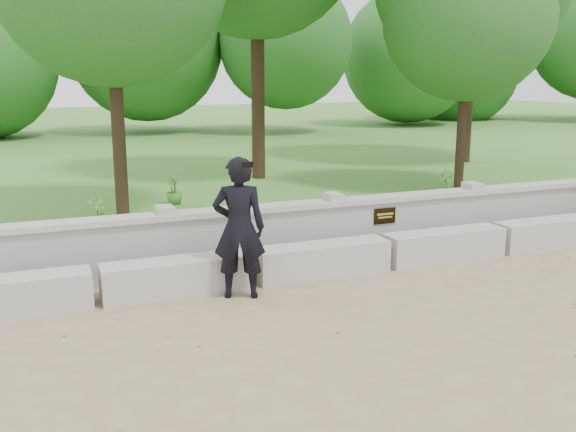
% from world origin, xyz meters
% --- Properties ---
extents(ground, '(80.00, 80.00, 0.00)m').
position_xyz_m(ground, '(0.00, 0.00, 0.00)').
color(ground, '#9E8961').
rests_on(ground, ground).
extents(lawn, '(40.00, 22.00, 0.25)m').
position_xyz_m(lawn, '(0.00, 14.00, 0.12)').
color(lawn, '#377329').
rests_on(lawn, ground).
extents(concrete_bench, '(11.90, 0.45, 0.45)m').
position_xyz_m(concrete_bench, '(0.00, 1.90, 0.22)').
color(concrete_bench, '#B0AEA6').
rests_on(concrete_bench, ground).
extents(parapet_wall, '(12.50, 0.35, 0.90)m').
position_xyz_m(parapet_wall, '(0.00, 2.60, 0.46)').
color(parapet_wall, '#A5A39C').
rests_on(parapet_wall, ground).
extents(man_main, '(0.75, 0.69, 1.76)m').
position_xyz_m(man_main, '(-2.31, 1.51, 0.88)').
color(man_main, black).
rests_on(man_main, ground).
extents(tree_near_right, '(3.57, 3.57, 5.72)m').
position_xyz_m(tree_near_right, '(4.08, 5.71, 4.18)').
color(tree_near_right, '#382619').
rests_on(tree_near_right, lawn).
extents(shrub_a, '(0.42, 0.41, 0.67)m').
position_xyz_m(shrub_a, '(-3.71, 4.27, 0.58)').
color(shrub_a, '#3E7B29').
rests_on(shrub_a, lawn).
extents(shrub_b, '(0.32, 0.38, 0.64)m').
position_xyz_m(shrub_b, '(2.88, 4.51, 0.57)').
color(shrub_b, '#3E7B29').
rests_on(shrub_b, lawn).
extents(shrub_c, '(0.62, 0.59, 0.54)m').
position_xyz_m(shrub_c, '(2.63, 3.30, 0.52)').
color(shrub_c, '#3E7B29').
rests_on(shrub_c, lawn).
extents(shrub_d, '(0.43, 0.43, 0.58)m').
position_xyz_m(shrub_d, '(-2.08, 6.35, 0.54)').
color(shrub_d, '#3E7B29').
rests_on(shrub_d, lawn).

